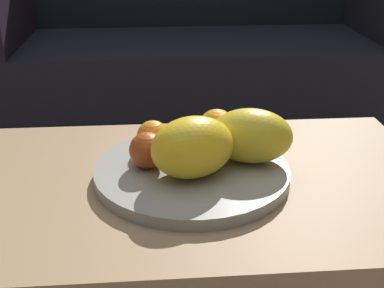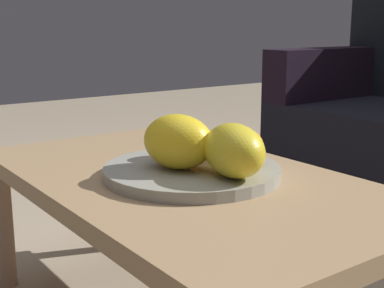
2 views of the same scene
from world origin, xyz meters
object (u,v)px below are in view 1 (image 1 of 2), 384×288
coffee_table (181,199)px  banana_bunch (202,139)px  fruit_bowl (192,172)px  orange_front (153,136)px  couch (196,55)px  apple_front (147,150)px  melon_large_front (193,147)px  orange_left (217,127)px  melon_smaller_beside (251,136)px

coffee_table → banana_bunch: size_ratio=6.09×
fruit_bowl → orange_front: size_ratio=5.75×
couch → fruit_bowl: (-0.12, -1.29, 0.10)m
fruit_bowl → banana_bunch: banana_bunch is taller
banana_bunch → coffee_table: bearing=-121.3°
couch → apple_front: (-0.21, -1.29, 0.15)m
melon_large_front → coffee_table: bearing=127.9°
couch → orange_left: size_ratio=20.99×
orange_front → coffee_table: bearing=-59.0°
coffee_table → orange_front: size_ratio=15.45×
orange_left → apple_front: 0.18m
fruit_bowl → melon_large_front: bearing=-93.0°
orange_front → melon_smaller_beside: bearing=-17.6°
apple_front → melon_smaller_beside: bearing=3.0°
melon_smaller_beside → couch: bearing=89.9°
coffee_table → melon_large_front: 0.13m
couch → apple_front: couch is taller
coffee_table → fruit_bowl: size_ratio=2.69×
melon_smaller_beside → orange_front: size_ratio=2.46×
couch → fruit_bowl: size_ratio=4.33×
melon_smaller_beside → banana_bunch: size_ratio=0.97×
orange_front → couch: bearing=80.6°
coffee_table → banana_bunch: banana_bunch is taller
orange_left → apple_front: size_ratio=1.11×
fruit_bowl → orange_front: bearing=133.6°
melon_smaller_beside → orange_front: (-0.20, 0.06, -0.02)m
apple_front → orange_front: bearing=80.9°
couch → melon_large_front: 1.35m
couch → orange_left: couch is taller
orange_front → banana_bunch: orange_front is taller
melon_large_front → orange_left: melon_large_front is taller
melon_large_front → orange_front: 0.14m
banana_bunch → melon_large_front: bearing=-104.6°
couch → banana_bunch: size_ratio=9.81×
fruit_bowl → melon_large_front: size_ratio=2.39×
orange_front → apple_front: bearing=-99.1°
melon_large_front → fruit_bowl: bearing=87.0°
apple_front → banana_bunch: (0.11, 0.07, -0.01)m
fruit_bowl → melon_large_front: 0.08m
fruit_bowl → orange_front: (-0.08, 0.08, 0.05)m
fruit_bowl → orange_front: 0.12m
melon_large_front → orange_front: bearing=122.7°
melon_large_front → melon_smaller_beside: melon_large_front is taller
melon_large_front → orange_left: (0.06, 0.14, -0.02)m
couch → orange_left: bearing=-93.0°
apple_front → banana_bunch: 0.13m
fruit_bowl → orange_left: orange_left is taller
orange_left → apple_front: (-0.15, -0.10, -0.00)m
melon_large_front → banana_bunch: melon_large_front is taller
coffee_table → fruit_bowl: bearing=20.1°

